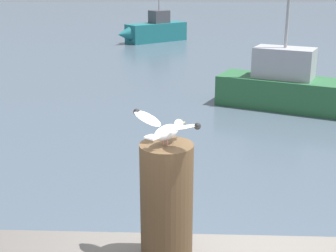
{
  "coord_description": "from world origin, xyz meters",
  "views": [
    {
      "loc": [
        -0.45,
        -3.33,
        3.4
      ],
      "look_at": [
        -0.58,
        -0.09,
        2.36
      ],
      "focal_mm": 51.03,
      "sensor_mm": 36.0,
      "label": 1
    }
  ],
  "objects_px": {
    "mooring_post": "(167,203)",
    "boat_green": "(323,92)",
    "boat_teal": "(152,31)",
    "seagull": "(167,128)"
  },
  "relations": [
    {
      "from": "mooring_post",
      "to": "boat_teal",
      "type": "distance_m",
      "value": 22.09
    },
    {
      "from": "mooring_post",
      "to": "boat_teal",
      "type": "xyz_separation_m",
      "value": [
        -1.74,
        21.98,
        -1.31
      ]
    },
    {
      "from": "mooring_post",
      "to": "boat_teal",
      "type": "height_order",
      "value": "boat_teal"
    },
    {
      "from": "mooring_post",
      "to": "boat_green",
      "type": "relative_size",
      "value": 0.16
    },
    {
      "from": "mooring_post",
      "to": "boat_green",
      "type": "bearing_deg",
      "value": 68.22
    },
    {
      "from": "seagull",
      "to": "boat_green",
      "type": "relative_size",
      "value": 0.09
    },
    {
      "from": "mooring_post",
      "to": "seagull",
      "type": "relative_size",
      "value": 1.74
    },
    {
      "from": "seagull",
      "to": "boat_green",
      "type": "bearing_deg",
      "value": 68.23
    },
    {
      "from": "seagull",
      "to": "mooring_post",
      "type": "bearing_deg",
      "value": -126.72
    },
    {
      "from": "seagull",
      "to": "boat_teal",
      "type": "height_order",
      "value": "boat_teal"
    }
  ]
}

